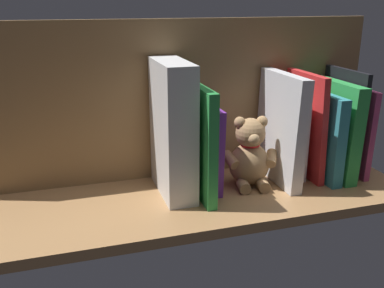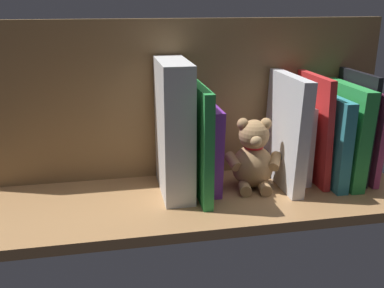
% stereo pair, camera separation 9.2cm
% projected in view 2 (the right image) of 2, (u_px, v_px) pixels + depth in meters
% --- Properties ---
extents(ground_plane, '(0.98, 0.31, 0.02)m').
position_uv_depth(ground_plane, '(192.00, 200.00, 0.96)').
color(ground_plane, '#A87A4C').
extents(shelf_back_panel, '(0.98, 0.02, 0.37)m').
position_uv_depth(shelf_back_panel, '(181.00, 100.00, 1.02)').
color(shelf_back_panel, olive).
rests_on(shelf_back_panel, ground_plane).
extents(book_0, '(0.02, 0.17, 0.21)m').
position_uv_depth(book_0, '(362.00, 134.00, 1.03)').
color(book_0, '#B23F72').
rests_on(book_0, ground_plane).
extents(book_1, '(0.02, 0.16, 0.25)m').
position_uv_depth(book_1, '(353.00, 126.00, 1.02)').
color(book_1, black).
rests_on(book_1, ground_plane).
extents(book_2, '(0.04, 0.19, 0.23)m').
position_uv_depth(book_2, '(343.00, 133.00, 1.01)').
color(book_2, green).
rests_on(book_2, ground_plane).
extents(book_3, '(0.03, 0.19, 0.20)m').
position_uv_depth(book_3, '(327.00, 139.00, 1.01)').
color(book_3, teal).
rests_on(book_3, ground_plane).
extents(book_4, '(0.02, 0.16, 0.25)m').
position_uv_depth(book_4, '(313.00, 129.00, 1.01)').
color(book_4, red).
rests_on(book_4, ground_plane).
extents(book_5, '(0.03, 0.13, 0.18)m').
position_uv_depth(book_5, '(296.00, 141.00, 1.03)').
color(book_5, silver).
rests_on(book_5, ground_plane).
extents(book_6, '(0.04, 0.19, 0.25)m').
position_uv_depth(book_6, '(286.00, 131.00, 0.98)').
color(book_6, silver).
rests_on(book_6, ground_plane).
extents(teddy_bear, '(0.13, 0.11, 0.16)m').
position_uv_depth(teddy_bear, '(253.00, 157.00, 0.98)').
color(teddy_bear, tan).
rests_on(teddy_bear, ground_plane).
extents(book_7, '(0.03, 0.15, 0.19)m').
position_uv_depth(book_7, '(210.00, 147.00, 0.98)').
color(book_7, purple).
rests_on(book_7, ground_plane).
extents(book_8, '(0.02, 0.21, 0.24)m').
position_uv_depth(book_8, '(199.00, 140.00, 0.94)').
color(book_8, green).
rests_on(book_8, ground_plane).
extents(dictionary_thick_white, '(0.06, 0.18, 0.29)m').
position_uv_depth(dictionary_thick_white, '(174.00, 129.00, 0.93)').
color(dictionary_thick_white, silver).
rests_on(dictionary_thick_white, ground_plane).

